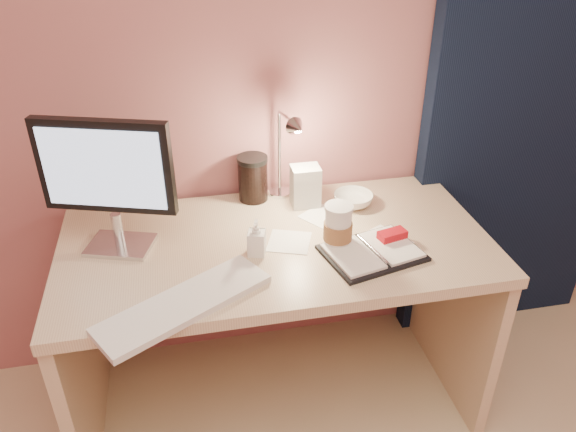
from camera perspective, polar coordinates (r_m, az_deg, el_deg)
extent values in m
plane|color=#9F5C60|center=(1.96, -3.46, 16.32)|extent=(3.50, 0.00, 3.50)
cube|color=black|center=(2.34, 23.95, 12.37)|extent=(0.85, 0.08, 2.20)
cube|color=#CCB590|center=(1.85, -1.20, -3.05)|extent=(1.40, 0.70, 0.04)
cube|color=#CCB590|center=(2.09, -20.22, -13.30)|extent=(0.04, 0.66, 0.69)
cube|color=#CCB590|center=(2.26, 16.27, -8.67)|extent=(0.04, 0.66, 0.69)
cube|color=#CCB590|center=(2.29, -2.65, -4.98)|extent=(1.32, 0.03, 0.55)
cube|color=silver|center=(1.88, -16.62, -2.85)|extent=(0.24, 0.20, 0.01)
cylinder|color=silver|center=(1.85, -16.90, -1.26)|extent=(0.03, 0.03, 0.11)
cube|color=black|center=(1.75, -17.99, 4.95)|extent=(0.40, 0.16, 0.29)
cube|color=#A2BADC|center=(1.72, -17.77, 4.62)|extent=(0.35, 0.12, 0.25)
cube|color=silver|center=(1.59, -10.46, -8.77)|extent=(0.51, 0.38, 0.02)
cube|color=black|center=(1.79, 8.54, -3.74)|extent=(0.34, 0.28, 0.01)
cube|color=white|center=(1.75, 6.60, -4.06)|extent=(0.17, 0.22, 0.01)
cube|color=white|center=(1.82, 10.46, -2.92)|extent=(0.17, 0.22, 0.01)
cube|color=red|center=(1.84, 10.55, -1.88)|extent=(0.10, 0.07, 0.03)
cube|color=white|center=(1.86, 9.57, -2.55)|extent=(0.20, 0.20, 0.00)
cube|color=white|center=(1.83, 0.13, -2.63)|extent=(0.17, 0.17, 0.00)
cube|color=white|center=(1.97, 3.54, -0.03)|extent=(0.18, 0.18, 0.00)
cylinder|color=white|center=(1.78, 5.09, -1.22)|extent=(0.08, 0.08, 0.14)
cylinder|color=brown|center=(1.79, 5.08, -1.51)|extent=(0.09, 0.09, 0.06)
cylinder|color=white|center=(1.74, 5.20, 0.85)|extent=(0.09, 0.09, 0.01)
imported|color=silver|center=(2.04, 6.65, 1.66)|extent=(0.18, 0.18, 0.04)
imported|color=white|center=(1.74, -3.22, -2.21)|extent=(0.07, 0.07, 0.12)
cylinder|color=black|center=(2.05, -3.58, 3.63)|extent=(0.11, 0.11, 0.15)
cube|color=silver|center=(2.00, 1.78, 3.03)|extent=(0.10, 0.08, 0.15)
cylinder|color=silver|center=(2.11, -0.84, 2.38)|extent=(0.08, 0.08, 0.01)
cylinder|color=silver|center=(2.03, -0.87, 6.35)|extent=(0.01, 0.01, 0.31)
cone|color=silver|center=(1.84, -1.19, 8.70)|extent=(0.07, 0.07, 0.06)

